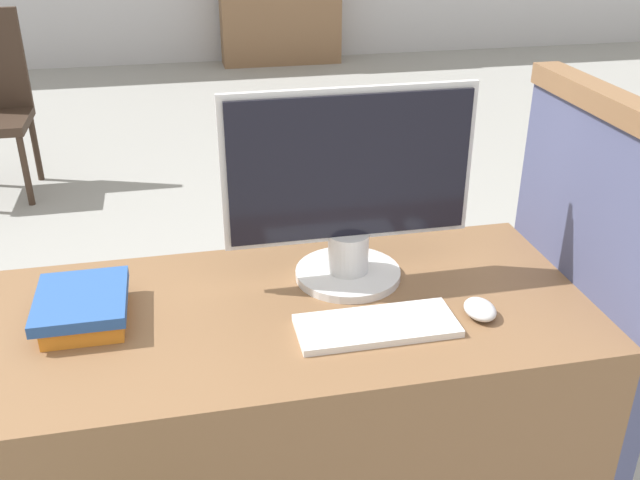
{
  "coord_description": "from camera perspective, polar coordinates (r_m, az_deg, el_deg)",
  "views": [
    {
      "loc": [
        -0.18,
        -1.04,
        1.59
      ],
      "look_at": [
        0.1,
        0.29,
        0.91
      ],
      "focal_mm": 40.0,
      "sensor_mm": 36.0,
      "label": 1
    }
  ],
  "objects": [
    {
      "name": "mouse",
      "position": [
        1.63,
        12.68,
        -5.43
      ],
      "size": [
        0.07,
        0.09,
        0.03
      ],
      "color": "silver",
      "rests_on": "desk"
    },
    {
      "name": "book_stack",
      "position": [
        1.65,
        -18.4,
        -5.14
      ],
      "size": [
        0.19,
        0.23,
        0.07
      ],
      "color": "orange",
      "rests_on": "desk"
    },
    {
      "name": "monitor",
      "position": [
        1.65,
        2.37,
        4.0
      ],
      "size": [
        0.59,
        0.26,
        0.47
      ],
      "color": "silver",
      "rests_on": "desk"
    },
    {
      "name": "keyboard",
      "position": [
        1.56,
        4.56,
        -6.86
      ],
      "size": [
        0.35,
        0.14,
        0.02
      ],
      "color": "white",
      "rests_on": "desk"
    },
    {
      "name": "carrel_divider",
      "position": [
        1.91,
        19.47,
        -6.18
      ],
      "size": [
        0.07,
        0.61,
        1.19
      ],
      "color": "#474C70",
      "rests_on": "ground_plane"
    },
    {
      "name": "desk",
      "position": [
        1.84,
        -3.37,
        -15.17
      ],
      "size": [
        1.45,
        0.64,
        0.72
      ],
      "color": "brown",
      "rests_on": "ground_plane"
    }
  ]
}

